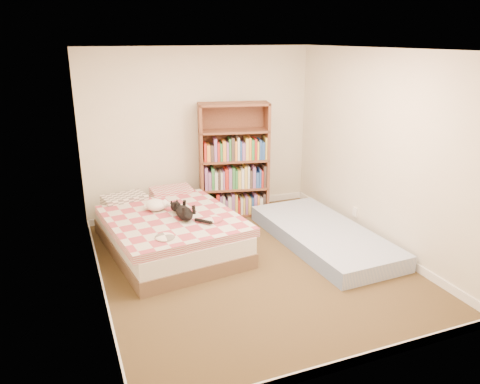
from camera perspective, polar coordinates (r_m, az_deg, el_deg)
name	(u,v)px	position (r m, az deg, el deg)	size (l,w,h in m)	color
room	(253,170)	(5.28, 1.57, 2.72)	(3.51, 4.01, 2.51)	#49371F
bed	(168,230)	(6.14, -8.73, -4.54)	(1.73, 2.24, 0.55)	brown
bookshelf	(233,176)	(7.11, -0.80, 1.97)	(1.10, 0.56, 1.72)	#522E1C
floor_mattress	(323,236)	(6.35, 10.13, -5.26)	(1.03, 2.30, 0.21)	#7891C8
black_cat	(184,212)	(5.82, -6.89, -2.40)	(0.29, 0.72, 0.16)	black
white_dog	(156,205)	(6.11, -10.15, -1.56)	(0.34, 0.36, 0.14)	white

